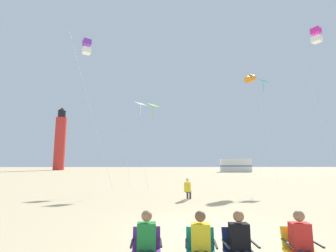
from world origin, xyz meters
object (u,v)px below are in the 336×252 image
Objects in this scene: camp_chair_navy at (239,248)px; rv_van_white at (236,165)px; spectator_purple_chair at (146,243)px; camp_chair_teal at (201,248)px; kite_box_magenta at (316,36)px; spectator_navy_chair at (241,244)px; kite_flyer_standing at (188,188)px; kite_diamond_cyan at (263,85)px; camp_chair_purple at (146,247)px; kite_diamond_white at (140,107)px; camp_chair_yellow at (300,247)px; spectator_yellow_chair at (303,243)px; spectator_teal_chair at (201,244)px; kite_tube_orange at (250,79)px; kite_box_violet at (87,47)px; lighthouse_distant at (60,140)px; kite_diamond_lime at (152,108)px.

rv_van_white is (14.48, 48.64, 0.89)m from camp_chair_navy.
rv_van_white is (16.16, 48.70, 0.78)m from spectator_purple_chair.
camp_chair_teal is 0.07× the size of kite_box_magenta.
spectator_navy_chair is at bearing -129.04° from kite_box_magenta.
kite_flyer_standing is 0.10× the size of kite_diamond_cyan.
kite_diamond_white is at bearing 93.27° from camp_chair_purple.
kite_diamond_white reaches higher than camp_chair_teal.
camp_chair_yellow is at bearing 114.66° from kite_flyer_standing.
camp_chair_purple is 2.82m from spectator_yellow_chair.
spectator_teal_chair is 0.73m from camp_chair_navy.
spectator_purple_chair is 0.97m from spectator_teal_chair.
kite_diamond_white reaches higher than spectator_purple_chair.
camp_chair_navy is at bearing 4.45° from camp_chair_teal.
kite_tube_orange reaches higher than kite_flyer_standing.
camp_chair_purple is 18.33m from kite_box_violet.
spectator_teal_chair is 1.83m from spectator_yellow_chair.
kite_tube_orange is (-2.19, 8.45, -0.54)m from kite_box_magenta.
kite_box_violet is 52.16m from lighthouse_distant.
kite_diamond_cyan is at bearing 64.44° from camp_chair_navy.
camp_chair_teal is at bearing -65.49° from lighthouse_distant.
rv_van_white is at bearing -16.46° from lighthouse_distant.
kite_box_violet reaches higher than rv_van_white.
spectator_purple_chair is at bearing -104.32° from rv_van_white.
camp_chair_yellow is 0.05× the size of lighthouse_distant.
camp_chair_purple is at bearing -66.24° from lighthouse_distant.
camp_chair_purple is at bearing -178.02° from camp_chair_yellow.
spectator_purple_chair is 51.32m from rv_van_white.
kite_box_magenta is at bearing 54.52° from spectator_teal_chair.
rv_van_white reaches higher than kite_flyer_standing.
camp_chair_navy is 0.12× the size of kite_diamond_lime.
spectator_purple_chair is 0.16× the size of kite_diamond_lime.
camp_chair_purple is at bearing -67.33° from kite_box_violet.
kite_diamond_cyan reaches higher than rv_van_white.
kite_diamond_cyan reaches higher than camp_chair_teal.
kite_diamond_lime is at bearing 89.38° from camp_chair_purple.
camp_chair_teal is at bearing -116.20° from kite_diamond_cyan.
spectator_teal_chair and kite_flyer_standing have the same top height.
camp_chair_teal is at bearing -84.38° from kite_diamond_lime.
rv_van_white is at bearing 57.78° from kite_box_violet.
camp_chair_teal is 1.00× the size of camp_chair_yellow.
rv_van_white is (14.44, 39.33, 0.78)m from kite_flyer_standing.
rv_van_white is at bearing 78.09° from camp_chair_teal.
spectator_purple_chair is 0.15× the size of kite_diamond_white.
spectator_teal_chair is at bearing -90.00° from camp_chair_teal.
kite_box_violet is at bearing -118.18° from rv_van_white.
kite_diamond_white is (-2.78, 17.36, 6.60)m from camp_chair_teal.
camp_chair_navy and camp_chair_yellow have the same top height.
spectator_navy_chair is 17.00m from kite_diamond_lime.
kite_diamond_cyan is (9.93, 21.60, 10.12)m from camp_chair_navy.
kite_flyer_standing is at bearing -70.23° from kite_diamond_lime.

